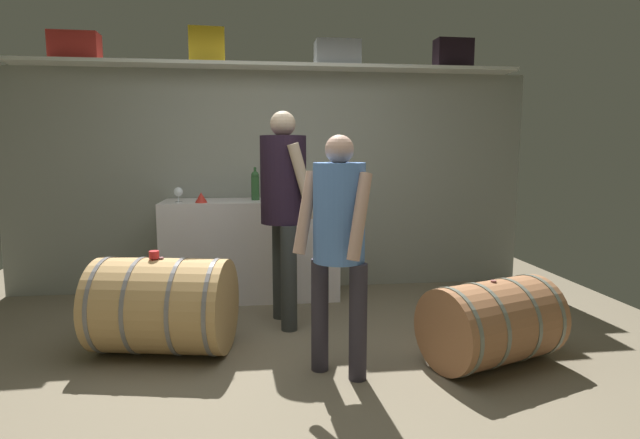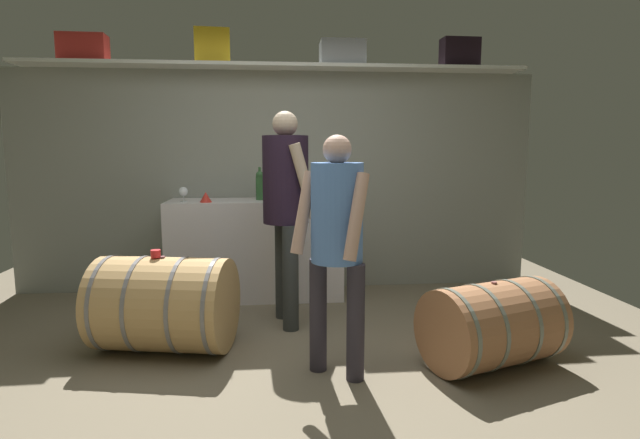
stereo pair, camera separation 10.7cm
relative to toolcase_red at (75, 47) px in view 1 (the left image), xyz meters
name	(u,v)px [view 1 (the left image)]	position (x,y,z in m)	size (l,w,h in m)	color
ground_plane	(282,345)	(1.77, -1.43, -2.34)	(6.38, 7.41, 0.02)	#746953
back_wall_panel	(273,182)	(1.77, 0.15, -1.24)	(5.18, 0.10, 2.17)	gray
high_shelf_board	(272,67)	(1.77, 0.00, -0.14)	(4.77, 0.40, 0.03)	silver
toolcase_red	(75,47)	(0.00, 0.00, 0.00)	(0.42, 0.21, 0.25)	red
toolcase_yellow	(207,46)	(1.17, 0.00, 0.04)	(0.32, 0.19, 0.32)	yellow
toolcase_grey	(337,54)	(2.40, 0.00, -0.01)	(0.42, 0.30, 0.23)	gray
toolcase_black	(453,54)	(3.56, 0.00, 0.02)	(0.36, 0.19, 0.28)	black
work_cabinet	(252,249)	(1.55, -0.19, -1.86)	(1.63, 0.57, 0.94)	white
wine_bottle_green	(255,185)	(1.59, -0.18, -1.25)	(0.08, 0.08, 0.31)	#2E5C30
wine_glass	(178,192)	(0.90, -0.28, -1.31)	(0.08, 0.08, 0.14)	white
red_funnel	(201,197)	(1.11, -0.36, -1.35)	(0.11, 0.11, 0.09)	red
wine_barrel_near	(163,305)	(0.95, -1.46, -2.00)	(1.02, 0.82, 0.68)	tan
wine_barrel_far	(492,323)	(3.13, -1.93, -2.05)	(0.98, 0.80, 0.56)	#9D6741
tasting_cup	(154,255)	(0.90, -1.46, -1.64)	(0.07, 0.07, 0.05)	red
winemaker_pouring	(284,196)	(1.82, -0.99, -1.28)	(0.45, 0.54, 1.70)	#303332
visitor_tasting	(338,231)	(2.10, -1.97, -1.41)	(0.49, 0.46, 1.49)	#2F2B35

